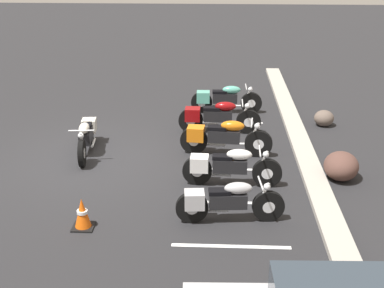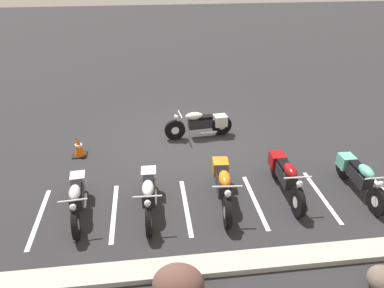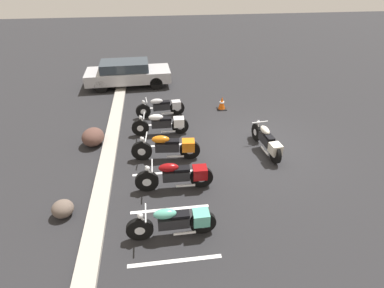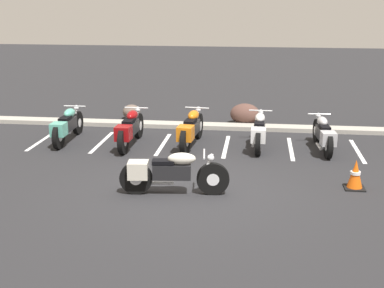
{
  "view_description": "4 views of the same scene",
  "coord_description": "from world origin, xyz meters",
  "px_view_note": "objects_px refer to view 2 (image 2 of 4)",
  "views": [
    {
      "loc": [
        11.77,
        2.95,
        5.13
      ],
      "look_at": [
        0.15,
        2.4,
        0.5
      ],
      "focal_mm": 50.0,
      "sensor_mm": 36.0,
      "label": 1
    },
    {
      "loc": [
        1.17,
        10.15,
        5.32
      ],
      "look_at": [
        0.11,
        1.73,
        0.8
      ],
      "focal_mm": 35.0,
      "sensor_mm": 36.0,
      "label": 2
    },
    {
      "loc": [
        -8.76,
        3.45,
        5.7
      ],
      "look_at": [
        -0.29,
        2.32,
        0.43
      ],
      "focal_mm": 28.0,
      "sensor_mm": 36.0,
      "label": 3
    },
    {
      "loc": [
        1.22,
        -9.88,
        3.77
      ],
      "look_at": [
        -0.18,
        1.22,
        0.61
      ],
      "focal_mm": 50.0,
      "sensor_mm": 36.0,
      "label": 4
    }
  ],
  "objects_px": {
    "parked_bike_3": "(149,192)",
    "traffic_cone": "(79,147)",
    "parked_bike_1": "(285,175)",
    "landscape_rock_1": "(383,280)",
    "parked_bike_4": "(77,196)",
    "landscape_rock_0": "(178,284)",
    "motorcycle_cream_featured": "(202,123)",
    "parked_bike_2": "(223,183)",
    "parked_bike_0": "(358,176)"
  },
  "relations": [
    {
      "from": "parked_bike_3",
      "to": "traffic_cone",
      "type": "distance_m",
      "value": 3.31
    },
    {
      "from": "parked_bike_1",
      "to": "landscape_rock_1",
      "type": "distance_m",
      "value": 3.16
    },
    {
      "from": "parked_bike_4",
      "to": "landscape_rock_0",
      "type": "relative_size",
      "value": 2.34
    },
    {
      "from": "parked_bike_4",
      "to": "landscape_rock_1",
      "type": "height_order",
      "value": "parked_bike_4"
    },
    {
      "from": "parked_bike_1",
      "to": "landscape_rock_0",
      "type": "relative_size",
      "value": 2.54
    },
    {
      "from": "parked_bike_3",
      "to": "parked_bike_4",
      "type": "xyz_separation_m",
      "value": [
        1.57,
        -0.06,
        -0.02
      ]
    },
    {
      "from": "parked_bike_4",
      "to": "landscape_rock_0",
      "type": "bearing_deg",
      "value": 32.7
    },
    {
      "from": "motorcycle_cream_featured",
      "to": "landscape_rock_1",
      "type": "xyz_separation_m",
      "value": [
        -2.23,
        6.25,
        -0.22
      ]
    },
    {
      "from": "parked_bike_3",
      "to": "parked_bike_2",
      "type": "bearing_deg",
      "value": 95.63
    },
    {
      "from": "motorcycle_cream_featured",
      "to": "landscape_rock_0",
      "type": "relative_size",
      "value": 2.41
    },
    {
      "from": "motorcycle_cream_featured",
      "to": "landscape_rock_1",
      "type": "relative_size",
      "value": 3.87
    },
    {
      "from": "parked_bike_0",
      "to": "parked_bike_2",
      "type": "bearing_deg",
      "value": -91.51
    },
    {
      "from": "parked_bike_4",
      "to": "landscape_rock_0",
      "type": "xyz_separation_m",
      "value": [
        -2.0,
        2.59,
        -0.12
      ]
    },
    {
      "from": "parked_bike_1",
      "to": "landscape_rock_1",
      "type": "relative_size",
      "value": 4.06
    },
    {
      "from": "parked_bike_1",
      "to": "parked_bike_3",
      "type": "distance_m",
      "value": 3.27
    },
    {
      "from": "motorcycle_cream_featured",
      "to": "parked_bike_2",
      "type": "relative_size",
      "value": 0.94
    },
    {
      "from": "landscape_rock_0",
      "to": "traffic_cone",
      "type": "height_order",
      "value": "landscape_rock_0"
    },
    {
      "from": "landscape_rock_1",
      "to": "parked_bike_3",
      "type": "bearing_deg",
      "value": -35.32
    },
    {
      "from": "parked_bike_0",
      "to": "traffic_cone",
      "type": "xyz_separation_m",
      "value": [
        6.92,
        -2.63,
        -0.17
      ]
    },
    {
      "from": "parked_bike_3",
      "to": "landscape_rock_0",
      "type": "xyz_separation_m",
      "value": [
        -0.43,
        2.53,
        -0.14
      ]
    },
    {
      "from": "landscape_rock_0",
      "to": "landscape_rock_1",
      "type": "height_order",
      "value": "landscape_rock_0"
    },
    {
      "from": "parked_bike_0",
      "to": "parked_bike_3",
      "type": "height_order",
      "value": "same"
    },
    {
      "from": "parked_bike_0",
      "to": "landscape_rock_0",
      "type": "xyz_separation_m",
      "value": [
        4.57,
        2.58,
        -0.14
      ]
    },
    {
      "from": "parked_bike_4",
      "to": "parked_bike_0",
      "type": "bearing_deg",
      "value": 84.97
    },
    {
      "from": "parked_bike_1",
      "to": "traffic_cone",
      "type": "relative_size",
      "value": 3.74
    },
    {
      "from": "landscape_rock_1",
      "to": "parked_bike_4",
      "type": "bearing_deg",
      "value": -27.4
    },
    {
      "from": "landscape_rock_1",
      "to": "parked_bike_0",
      "type": "bearing_deg",
      "value": -110.05
    },
    {
      "from": "parked_bike_0",
      "to": "parked_bike_1",
      "type": "height_order",
      "value": "parked_bike_1"
    },
    {
      "from": "motorcycle_cream_featured",
      "to": "parked_bike_0",
      "type": "distance_m",
      "value": 4.72
    },
    {
      "from": "parked_bike_4",
      "to": "traffic_cone",
      "type": "bearing_deg",
      "value": -177.37
    },
    {
      "from": "motorcycle_cream_featured",
      "to": "traffic_cone",
      "type": "relative_size",
      "value": 3.56
    },
    {
      "from": "motorcycle_cream_featured",
      "to": "parked_bike_1",
      "type": "distance_m",
      "value": 3.53
    },
    {
      "from": "parked_bike_0",
      "to": "traffic_cone",
      "type": "relative_size",
      "value": 3.57
    },
    {
      "from": "motorcycle_cream_featured",
      "to": "landscape_rock_0",
      "type": "xyz_separation_m",
      "value": [
        1.29,
        5.98,
        -0.13
      ]
    },
    {
      "from": "landscape_rock_0",
      "to": "landscape_rock_1",
      "type": "bearing_deg",
      "value": 175.62
    },
    {
      "from": "parked_bike_2",
      "to": "parked_bike_3",
      "type": "height_order",
      "value": "parked_bike_2"
    },
    {
      "from": "parked_bike_1",
      "to": "parked_bike_4",
      "type": "bearing_deg",
      "value": -86.57
    },
    {
      "from": "motorcycle_cream_featured",
      "to": "parked_bike_3",
      "type": "relative_size",
      "value": 0.99
    },
    {
      "from": "parked_bike_1",
      "to": "parked_bike_4",
      "type": "relative_size",
      "value": 1.09
    },
    {
      "from": "landscape_rock_1",
      "to": "parked_bike_1",
      "type": "bearing_deg",
      "value": -77.21
    },
    {
      "from": "parked_bike_3",
      "to": "parked_bike_4",
      "type": "height_order",
      "value": "parked_bike_3"
    },
    {
      "from": "parked_bike_4",
      "to": "parked_bike_3",
      "type": "bearing_deg",
      "value": 82.74
    },
    {
      "from": "motorcycle_cream_featured",
      "to": "parked_bike_1",
      "type": "height_order",
      "value": "parked_bike_1"
    },
    {
      "from": "parked_bike_4",
      "to": "parked_bike_1",
      "type": "bearing_deg",
      "value": 87.48
    },
    {
      "from": "parked_bike_2",
      "to": "parked_bike_3",
      "type": "bearing_deg",
      "value": -80.84
    },
    {
      "from": "landscape_rock_0",
      "to": "parked_bike_0",
      "type": "bearing_deg",
      "value": -150.49
    },
    {
      "from": "parked_bike_2",
      "to": "parked_bike_0",
      "type": "bearing_deg",
      "value": 94.27
    },
    {
      "from": "parked_bike_0",
      "to": "parked_bike_2",
      "type": "distance_m",
      "value": 3.28
    },
    {
      "from": "parked_bike_1",
      "to": "parked_bike_3",
      "type": "relative_size",
      "value": 1.05
    },
    {
      "from": "parked_bike_2",
      "to": "parked_bike_4",
      "type": "xyz_separation_m",
      "value": [
        3.28,
        0.05,
        -0.04
      ]
    }
  ]
}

